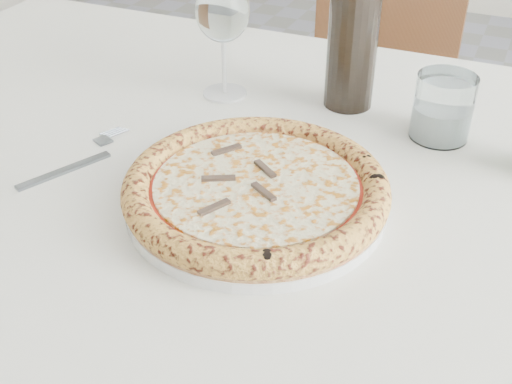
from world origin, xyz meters
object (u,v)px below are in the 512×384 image
at_px(chair_far, 375,76).
at_px(plate, 256,200).
at_px(tumbler, 442,111).
at_px(pizza, 256,188).
at_px(dining_table, 285,216).
at_px(wine_glass, 223,14).
at_px(wine_bottle, 354,23).

relative_size(chair_far, plate, 3.03).
bearing_deg(tumbler, pizza, -122.69).
distance_m(dining_table, wine_glass, 0.31).
distance_m(pizza, wine_bottle, 0.32).
bearing_deg(dining_table, wine_bottle, 84.83).
bearing_deg(wine_bottle, chair_far, 99.25).
relative_size(wine_glass, tumbler, 1.98).
height_order(tumbler, wine_bottle, wine_bottle).
height_order(pizza, wine_glass, wine_glass).
bearing_deg(wine_glass, plate, -56.89).
distance_m(chair_far, wine_glass, 0.76).
xyz_separation_m(wine_glass, wine_bottle, (0.19, 0.05, -0.00)).
relative_size(pizza, tumbler, 3.42).
bearing_deg(plate, wine_bottle, 86.52).
bearing_deg(tumbler, chair_far, 110.33).
xyz_separation_m(chair_far, pizza, (0.08, -0.93, 0.25)).
xyz_separation_m(plate, tumbler, (0.17, 0.26, 0.03)).
distance_m(plate, wine_glass, 0.33).
bearing_deg(pizza, tumbler, 57.31).
distance_m(dining_table, plate, 0.14).
bearing_deg(wine_bottle, pizza, -93.48).
height_order(plate, tumbler, tumbler).
relative_size(dining_table, tumbler, 17.03).
bearing_deg(dining_table, pizza, -90.00).
distance_m(plate, tumbler, 0.31).
height_order(chair_far, wine_bottle, wine_bottle).
relative_size(dining_table, wine_bottle, 5.18).
bearing_deg(chair_far, dining_table, -84.27).
height_order(dining_table, pizza, pizza).
relative_size(chair_far, tumbler, 10.19).
bearing_deg(chair_far, pizza, -84.88).
bearing_deg(tumbler, wine_bottle, 162.42).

